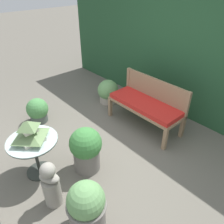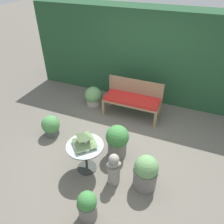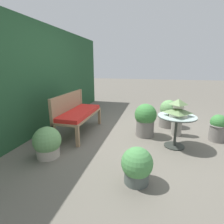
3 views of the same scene
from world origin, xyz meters
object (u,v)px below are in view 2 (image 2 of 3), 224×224
Objects in this scene: pagoda_birdhouse at (84,140)px; potted_plant_patio_mid at (117,140)px; potted_plant_bench_left at (87,205)px; garden_bust at (114,170)px; potted_plant_path_edge at (51,126)px; garden_bench at (132,101)px; patio_table at (85,151)px; potted_plant_hedge_corner at (93,96)px; potted_plant_table_near at (146,172)px.

pagoda_birdhouse reaches higher than potted_plant_patio_mid.
garden_bust is at bearing 80.64° from potted_plant_bench_left.
potted_plant_path_edge is at bearing 139.39° from potted_plant_bench_left.
potted_plant_path_edge is at bearing 179.45° from potted_plant_patio_mid.
pagoda_birdhouse is (-0.23, -1.92, 0.29)m from garden_bench.
garden_bust is at bearing -80.41° from garden_bench.
patio_table is 1.24× the size of potted_plant_bench_left.
garden_bench is 2.70× the size of potted_plant_hedge_corner.
potted_plant_patio_mid reaches higher than garden_bench.
garden_bust is 1.29× the size of potted_plant_hedge_corner.
potted_plant_table_near is at bearing -45.41° from potted_plant_hedge_corner.
garden_bench is at bearing 96.44° from potted_plant_patio_mid.
garden_bust is 1.38× the size of potted_plant_path_edge.
pagoda_birdhouse is 0.58× the size of potted_plant_table_near.
patio_table is 1.01× the size of garden_bust.
garden_bust is at bearing -73.83° from potted_plant_patio_mid.
potted_plant_path_edge is (-1.16, 0.57, -0.23)m from patio_table.
potted_plant_patio_mid is at bearing -0.55° from potted_plant_path_edge.
potted_plant_bench_left is (0.22, -2.73, -0.14)m from garden_bench.
pagoda_birdhouse is (0.00, 0.00, 0.25)m from patio_table.
potted_plant_table_near is at bearing -15.51° from garden_bust.
patio_table is 1.39× the size of potted_plant_path_edge.
patio_table is 1.09m from potted_plant_table_near.
garden_bust reaches higher than patio_table.
potted_plant_path_edge is at bearing -135.61° from garden_bench.
pagoda_birdhouse is at bearing -177.17° from potted_plant_table_near.
pagoda_birdhouse is 0.70m from garden_bust.
garden_bust is 2.53m from potted_plant_hedge_corner.
patio_table is 1.01× the size of potted_plant_table_near.
potted_plant_bench_left reaches higher than garden_bench.
potted_plant_bench_left is 1.37m from potted_plant_patio_mid.
potted_plant_table_near is (0.85, -1.87, -0.09)m from garden_bench.
potted_plant_hedge_corner is at bearing 130.24° from potted_plant_patio_mid.
garden_bust is at bearing -55.90° from potted_plant_hedge_corner.
potted_plant_table_near is 1.29× the size of potted_plant_hedge_corner.
pagoda_birdhouse is 0.76m from potted_plant_patio_mid.
patio_table reaches higher than garden_bench.
garden_bust is (0.57, -0.09, -0.40)m from pagoda_birdhouse.
potted_plant_bench_left is 2.12m from potted_plant_path_edge.
potted_plant_hedge_corner is at bearing 175.60° from garden_bench.
pagoda_birdhouse is at bearing -124.95° from potted_plant_patio_mid.
potted_plant_path_edge is (-1.39, -1.36, -0.19)m from garden_bench.
potted_plant_path_edge is at bearing -102.16° from potted_plant_hedge_corner.
pagoda_birdhouse reaches higher than potted_plant_hedge_corner.
potted_plant_table_near is at bearing -12.91° from potted_plant_path_edge.
potted_plant_path_edge is at bearing 167.09° from potted_plant_table_near.
potted_plant_patio_mid is (-0.69, 0.50, 0.03)m from potted_plant_table_near.
patio_table is 1.31m from potted_plant_path_edge.
garden_bench is 1.96m from pagoda_birdhouse.
pagoda_birdhouse is at bearing -26.07° from potted_plant_path_edge.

